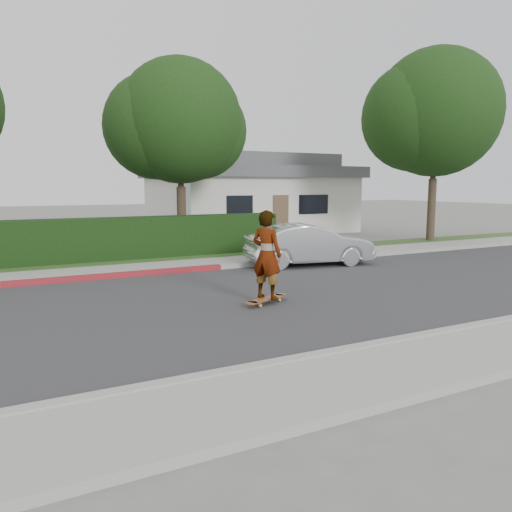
% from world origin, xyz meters
% --- Properties ---
extents(ground, '(120.00, 120.00, 0.00)m').
position_xyz_m(ground, '(0.00, 0.00, 0.00)').
color(ground, slate).
rests_on(ground, ground).
extents(road, '(60.00, 8.00, 0.01)m').
position_xyz_m(road, '(0.00, 0.00, 0.01)').
color(road, '#2D2D30').
rests_on(road, ground).
extents(curb_near, '(60.00, 0.20, 0.15)m').
position_xyz_m(curb_near, '(0.00, -4.10, 0.07)').
color(curb_near, '#9E9E99').
rests_on(curb_near, ground).
extents(sidewalk_near, '(60.00, 1.60, 0.12)m').
position_xyz_m(sidewalk_near, '(0.00, -5.00, 0.06)').
color(sidewalk_near, gray).
rests_on(sidewalk_near, ground).
extents(curb_far, '(60.00, 0.20, 0.15)m').
position_xyz_m(curb_far, '(0.00, 4.10, 0.07)').
color(curb_far, '#9E9E99').
rests_on(curb_far, ground).
extents(curb_red_section, '(12.00, 0.21, 0.15)m').
position_xyz_m(curb_red_section, '(-5.00, 4.10, 0.08)').
color(curb_red_section, maroon).
rests_on(curb_red_section, ground).
extents(sidewalk_far, '(60.00, 1.60, 0.12)m').
position_xyz_m(sidewalk_far, '(0.00, 5.00, 0.06)').
color(sidewalk_far, gray).
rests_on(sidewalk_far, ground).
extents(planting_strip, '(60.00, 1.60, 0.10)m').
position_xyz_m(planting_strip, '(0.00, 6.60, 0.05)').
color(planting_strip, '#2D4C1E').
rests_on(planting_strip, ground).
extents(hedge, '(15.00, 1.00, 1.50)m').
position_xyz_m(hedge, '(-3.00, 7.20, 0.75)').
color(hedge, black).
rests_on(hedge, ground).
extents(tree_center, '(5.66, 4.84, 7.44)m').
position_xyz_m(tree_center, '(1.49, 9.19, 4.90)').
color(tree_center, '#33261C').
rests_on(tree_center, ground).
extents(tree_right, '(6.32, 5.60, 8.56)m').
position_xyz_m(tree_right, '(12.49, 6.69, 5.63)').
color(tree_right, '#33261C').
rests_on(tree_right, ground).
extents(house, '(10.60, 8.60, 4.30)m').
position_xyz_m(house, '(8.00, 16.00, 2.10)').
color(house, beige).
rests_on(house, ground).
extents(skateboard, '(1.28, 0.74, 0.12)m').
position_xyz_m(skateboard, '(0.10, -0.55, 0.11)').
color(skateboard, orange).
rests_on(skateboard, ground).
extents(skateboarder, '(0.75, 0.84, 1.92)m').
position_xyz_m(skateboarder, '(0.10, -0.55, 1.09)').
color(skateboarder, white).
rests_on(skateboarder, skateboard).
extents(car_silver, '(4.29, 2.15, 1.35)m').
position_xyz_m(car_silver, '(3.89, 3.50, 0.68)').
color(car_silver, silver).
rests_on(car_silver, ground).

